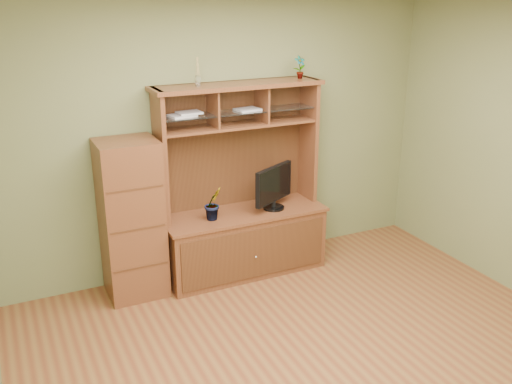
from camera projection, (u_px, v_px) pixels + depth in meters
room at (333, 201)px, 3.92m from camera, size 4.54×4.04×2.74m
media_hutch at (242, 222)px, 5.70m from camera, size 1.66×0.61×1.90m
monitor at (274, 187)px, 5.63m from camera, size 0.51×0.30×0.44m
orchid_plant at (213, 203)px, 5.40m from camera, size 0.21×0.19×0.32m
top_plant at (300, 67)px, 5.53m from camera, size 0.12×0.08×0.22m
reed_diffuser at (198, 75)px, 5.11m from camera, size 0.05×0.05×0.26m
magazines at (206, 113)px, 5.26m from camera, size 0.91×0.22×0.04m
side_cabinet at (132, 220)px, 5.19m from camera, size 0.53×0.48×1.49m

